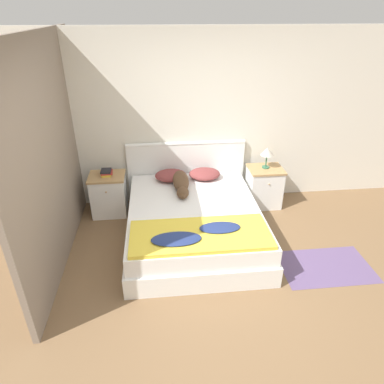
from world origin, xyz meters
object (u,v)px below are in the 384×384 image
object	(u,v)px
dog	(181,183)
book_stack	(106,172)
nightstand_right	(264,187)
pillow_left	(171,175)
pillow_right	(205,174)
nightstand_left	(109,194)
bed	(194,223)
table_lamp	(267,152)

from	to	relation	value
dog	book_stack	distance (m)	1.09
nightstand_right	book_stack	xyz separation A→B (m)	(-2.35, 0.02, 0.35)
nightstand_right	book_stack	size ratio (longest dim) A/B	3.07
pillow_left	pillow_right	xyz separation A→B (m)	(0.50, 0.00, 0.00)
nightstand_left	pillow_right	world-z (taller)	pillow_right
bed	nightstand_left	size ratio (longest dim) A/B	3.35
table_lamp	nightstand_left	bearing A→B (deg)	-179.36
nightstand_right	book_stack	world-z (taller)	book_stack
bed	nightstand_right	distance (m)	1.41
nightstand_right	book_stack	bearing A→B (deg)	179.45
nightstand_left	dog	world-z (taller)	dog
nightstand_left	pillow_right	bearing A→B (deg)	1.17
pillow_left	pillow_right	distance (m)	0.50
nightstand_left	book_stack	bearing A→B (deg)	87.78
pillow_left	book_stack	world-z (taller)	book_stack
nightstand_right	book_stack	distance (m)	2.38
pillow_right	bed	bearing A→B (deg)	-107.29
pillow_left	dog	size ratio (longest dim) A/B	0.57
book_stack	nightstand_left	bearing A→B (deg)	-92.22
pillow_right	table_lamp	bearing A→B (deg)	-0.18
bed	table_lamp	bearing A→B (deg)	34.33
dog	table_lamp	world-z (taller)	table_lamp
pillow_right	pillow_left	bearing A→B (deg)	180.00
bed	nightstand_right	size ratio (longest dim) A/B	3.35
dog	table_lamp	distance (m)	1.36
nightstand_left	dog	xyz separation A→B (m)	(1.06, -0.26, 0.27)
bed	nightstand_right	bearing A→B (deg)	33.44
table_lamp	pillow_right	bearing A→B (deg)	179.82
pillow_right	table_lamp	distance (m)	0.97
pillow_right	nightstand_left	bearing A→B (deg)	-178.83
bed	table_lamp	world-z (taller)	table_lamp
nightstand_left	table_lamp	bearing A→B (deg)	0.64
bed	pillow_right	bearing A→B (deg)	72.71
nightstand_right	table_lamp	size ratio (longest dim) A/B	1.95
pillow_left	table_lamp	bearing A→B (deg)	-0.11
nightstand_right	pillow_left	world-z (taller)	pillow_left
nightstand_left	pillow_right	distance (m)	1.45
bed	nightstand_right	xyz separation A→B (m)	(1.18, 0.78, 0.07)
nightstand_left	table_lamp	size ratio (longest dim) A/B	1.95
nightstand_left	dog	bearing A→B (deg)	-13.92
book_stack	table_lamp	bearing A→B (deg)	0.09
dog	table_lamp	xyz separation A→B (m)	(1.30, 0.29, 0.29)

